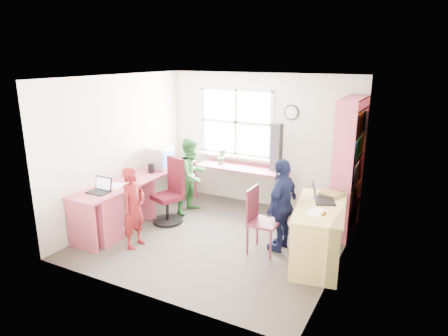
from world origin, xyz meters
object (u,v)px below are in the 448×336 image
(right_desk, at_px, (320,221))
(potted_plant, at_px, (222,157))
(laptop_right, at_px, (320,197))
(person_navy, at_px, (282,205))
(person_red, at_px, (134,208))
(cd_tower, at_px, (277,147))
(swivel_chair, at_px, (171,195))
(bookshelf, at_px, (348,170))
(wooden_chair, at_px, (259,218))
(person_green, at_px, (192,175))
(crt_monitor, at_px, (159,158))
(l_desk, at_px, (135,202))
(laptop_left, at_px, (101,189))

(right_desk, distance_m, potted_plant, 2.59)
(laptop_right, distance_m, person_navy, 0.54)
(potted_plant, xyz_separation_m, person_red, (-0.27, -2.16, -0.30))
(person_red, bearing_deg, cd_tower, -31.47)
(swivel_chair, distance_m, person_red, 1.00)
(bookshelf, distance_m, person_red, 3.25)
(right_desk, height_order, wooden_chair, wooden_chair)
(laptop_right, height_order, person_red, person_red)
(right_desk, bearing_deg, swivel_chair, 166.51)
(person_red, bearing_deg, wooden_chair, -68.33)
(person_green, height_order, person_navy, person_navy)
(crt_monitor, distance_m, person_red, 1.55)
(swivel_chair, bearing_deg, l_desk, -102.95)
(potted_plant, bearing_deg, person_green, -112.50)
(l_desk, bearing_deg, wooden_chair, 6.03)
(bookshelf, height_order, potted_plant, bookshelf)
(person_navy, bearing_deg, l_desk, -72.44)
(l_desk, distance_m, swivel_chair, 0.60)
(laptop_left, distance_m, potted_plant, 2.35)
(potted_plant, bearing_deg, cd_tower, 3.99)
(cd_tower, distance_m, person_red, 2.65)
(bookshelf, relative_size, person_green, 1.58)
(laptop_right, relative_size, potted_plant, 1.56)
(swivel_chair, bearing_deg, bookshelf, 39.82)
(bookshelf, relative_size, crt_monitor, 5.21)
(crt_monitor, xyz_separation_m, laptop_left, (-0.01, -1.42, -0.15))
(laptop_right, xyz_separation_m, person_green, (-2.39, 0.55, -0.17))
(wooden_chair, height_order, crt_monitor, crt_monitor)
(potted_plant, bearing_deg, l_desk, -111.45)
(laptop_left, relative_size, person_red, 0.26)
(crt_monitor, height_order, laptop_right, crt_monitor)
(person_red, xyz_separation_m, person_green, (0.01, 1.54, 0.07))
(laptop_left, distance_m, laptop_right, 3.16)
(laptop_right, bearing_deg, bookshelf, -32.14)
(crt_monitor, distance_m, person_green, 0.66)
(bookshelf, bearing_deg, laptop_left, -147.88)
(bookshelf, xyz_separation_m, laptop_left, (-3.15, -1.98, -0.20))
(laptop_left, relative_size, person_navy, 0.23)
(bookshelf, xyz_separation_m, potted_plant, (-2.30, 0.21, -0.11))
(l_desk, distance_m, cd_tower, 2.53)
(wooden_chair, relative_size, potted_plant, 3.29)
(crt_monitor, xyz_separation_m, person_green, (0.58, 0.14, -0.28))
(cd_tower, bearing_deg, swivel_chair, -132.28)
(bookshelf, height_order, crt_monitor, bookshelf)
(laptop_right, bearing_deg, person_red, 90.00)
(wooden_chair, height_order, laptop_right, laptop_right)
(laptop_right, height_order, cd_tower, cd_tower)
(laptop_left, distance_m, person_red, 0.62)
(laptop_right, relative_size, person_green, 0.33)
(right_desk, distance_m, laptop_left, 3.17)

